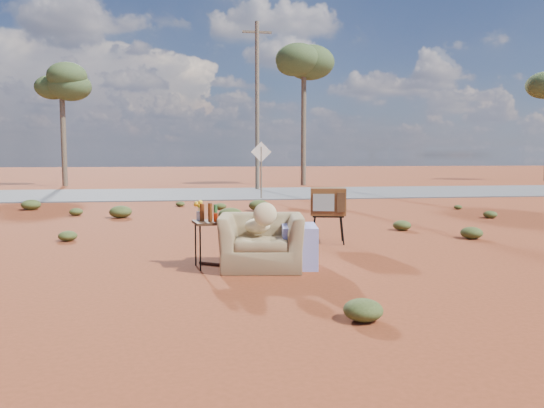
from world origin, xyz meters
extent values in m
plane|color=maroon|center=(0.00, 0.00, 0.00)|extent=(140.00, 140.00, 0.00)
cube|color=#565659|center=(0.00, 15.00, 0.02)|extent=(140.00, 7.00, 0.04)
imported|color=olive|center=(-0.05, -0.34, 0.54)|extent=(1.32, 0.95, 1.08)
ellipsoid|color=tan|center=(-0.09, -0.28, 0.63)|extent=(0.39, 0.39, 0.23)
ellipsoid|color=tan|center=(-0.02, -0.55, 0.83)|extent=(0.34, 0.17, 0.34)
cube|color=navy|center=(0.54, -0.30, 0.31)|extent=(0.61, 0.86, 0.63)
cube|color=black|center=(1.49, 1.71, 0.53)|extent=(0.67, 0.56, 0.03)
cylinder|color=black|center=(1.19, 1.56, 0.27)|extent=(0.03, 0.03, 0.53)
cylinder|color=black|center=(1.71, 1.45, 0.27)|extent=(0.03, 0.03, 0.53)
cylinder|color=black|center=(1.28, 1.97, 0.27)|extent=(0.03, 0.03, 0.53)
cylinder|color=black|center=(1.80, 1.86, 0.27)|extent=(0.03, 0.03, 0.53)
cube|color=brown|center=(1.49, 1.71, 0.80)|extent=(0.75, 0.64, 0.51)
cube|color=gray|center=(1.35, 1.47, 0.80)|extent=(0.39, 0.10, 0.32)
cube|color=#472D19|center=(1.66, 1.40, 0.80)|extent=(0.15, 0.05, 0.36)
cube|color=#382214|center=(-0.79, -0.19, 0.68)|extent=(0.56, 0.56, 0.04)
cylinder|color=black|center=(-0.95, -0.41, 0.34)|extent=(0.02, 0.02, 0.68)
cylinder|color=black|center=(-0.56, -0.35, 0.34)|extent=(0.02, 0.02, 0.68)
cylinder|color=black|center=(-1.01, -0.03, 0.34)|extent=(0.02, 0.02, 0.68)
cylinder|color=black|center=(-0.63, 0.04, 0.34)|extent=(0.02, 0.02, 0.68)
cylinder|color=#52230D|center=(-0.91, -0.16, 0.83)|extent=(0.07, 0.07, 0.25)
cylinder|color=#52230D|center=(-0.80, -0.27, 0.84)|extent=(0.06, 0.06, 0.27)
cylinder|color=#235326|center=(-0.71, -0.08, 0.82)|extent=(0.06, 0.06, 0.23)
cylinder|color=#AA2A0D|center=(-0.71, -0.28, 0.77)|extent=(0.06, 0.06, 0.13)
cylinder|color=silver|center=(-0.96, -0.07, 0.77)|extent=(0.08, 0.08, 0.14)
ellipsoid|color=yellow|center=(-0.96, -0.07, 0.93)|extent=(0.16, 0.16, 0.12)
cylinder|color=#4F2315|center=(-0.28, -0.37, 0.02)|extent=(1.39, 0.95, 0.04)
cylinder|color=brown|center=(1.50, 12.00, 1.00)|extent=(0.06, 0.06, 2.00)
cube|color=silver|center=(1.50, 12.00, 1.80)|extent=(0.78, 0.04, 0.78)
cylinder|color=brown|center=(-8.00, 22.00, 3.00)|extent=(0.28, 0.28, 6.00)
ellipsoid|color=#485C2F|center=(-8.00, 22.00, 5.50)|extent=(3.20, 3.20, 2.20)
cylinder|color=brown|center=(5.00, 21.00, 3.50)|extent=(0.28, 0.28, 7.00)
ellipsoid|color=#485C2F|center=(5.00, 21.00, 6.50)|extent=(3.20, 3.20, 2.20)
cylinder|color=brown|center=(2.00, 17.50, 4.00)|extent=(0.20, 0.20, 8.00)
cube|color=brown|center=(2.00, 17.50, 7.50)|extent=(1.40, 0.10, 0.10)
ellipsoid|color=#475525|center=(4.50, 1.80, 0.12)|extent=(0.44, 0.44, 0.24)
ellipsoid|color=#475525|center=(-3.00, 6.50, 0.17)|extent=(0.60, 0.60, 0.33)
ellipsoid|color=#475525|center=(6.80, 5.00, 0.10)|extent=(0.36, 0.36, 0.20)
ellipsoid|color=#475525|center=(3.20, 8.00, 0.11)|extent=(0.40, 0.40, 0.22)
ellipsoid|color=#475525|center=(-1.50, 9.50, 0.08)|extent=(0.30, 0.30, 0.17)
camera|label=1|loc=(-1.01, -8.08, 1.68)|focal=35.00mm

